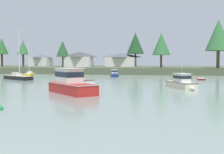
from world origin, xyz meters
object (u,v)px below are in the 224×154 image
Objects in this scene: dinghy_sand at (77,78)px; cruiser_cream at (183,85)px; cruiser_red at (69,87)px; mooring_buoy_orange at (195,78)px; sailboat_black at (18,78)px; mooring_buoy_green at (0,109)px; dinghy_white at (85,82)px; cruiser_navy at (115,75)px; sailboat_yellow at (30,75)px; mooring_buoy_red at (61,78)px; dinghy_maroon at (201,79)px.

dinghy_sand is 29.03m from cruiser_cream.
cruiser_red is 17.33× the size of mooring_buoy_orange.
sailboat_black is at bearing 131.28° from cruiser_red.
dinghy_sand is at bearing 99.46° from mooring_buoy_green.
mooring_buoy_green is (-19.87, -50.42, 0.01)m from mooring_buoy_orange.
cruiser_cream is (17.18, -7.28, 0.38)m from dinghy_white.
cruiser_navy is 0.67× the size of sailboat_yellow.
dinghy_white is at bearing 99.52° from cruiser_red.
mooring_buoy_orange is at bearing -3.30° from sailboat_yellow.
sailboat_yellow reaches higher than dinghy_sand.
cruiser_navy is at bearing 87.20° from dinghy_white.
mooring_buoy_green is (6.76, -40.58, -0.06)m from dinghy_sand.
sailboat_black is 17.92m from sailboat_yellow.
sailboat_yellow is at bearing 109.69° from sailboat_black.
mooring_buoy_green reaches higher than mooring_buoy_red.
sailboat_black is 41.43m from mooring_buoy_orange.
mooring_buoy_orange is at bearing -6.04° from cruiser_navy.
cruiser_navy is (18.55, 16.43, 0.16)m from sailboat_black.
mooring_buoy_green is (-15.58, -22.05, -0.46)m from cruiser_cream.
dinghy_white is at bearing 157.03° from cruiser_cream.
cruiser_red reaches higher than mooring_buoy_green.
mooring_buoy_green is (19.02, -36.14, -0.16)m from sailboat_black.
mooring_buoy_green is at bearing -89.49° from cruiser_navy.
cruiser_navy is 23.27m from dinghy_white.
cruiser_red is 35.65m from dinghy_maroon.
sailboat_yellow is at bearing 123.32° from cruiser_red.
sailboat_black reaches higher than dinghy_white.
sailboat_black is 1.15× the size of sailboat_yellow.
dinghy_sand is 0.52× the size of cruiser_cream.
sailboat_yellow is at bearing 145.80° from dinghy_sand.
cruiser_navy is at bearing 90.51° from mooring_buoy_green.
sailboat_black reaches higher than dinghy_sand.
mooring_buoy_red is (-10.67, 15.25, -0.11)m from dinghy_white.
dinghy_sand is at bearing 140.33° from cruiser_cream.
sailboat_black is 24.78m from cruiser_navy.
cruiser_cream is 14.99× the size of mooring_buoy_orange.
sailboat_yellow is (-40.63, 30.96, -0.33)m from cruiser_cream.
dinghy_sand reaches higher than dinghy_maroon.
cruiser_red is at bearing -87.72° from cruiser_navy.
cruiser_cream is at bearing -98.61° from mooring_buoy_orange.
dinghy_maroon is 0.44× the size of cruiser_cream.
sailboat_black is at bearing -138.46° from cruiser_navy.
sailboat_black is 10.81m from mooring_buoy_red.
mooring_buoy_red is 46.25m from mooring_buoy_green.
dinghy_maroon is 0.34× the size of sailboat_yellow.
dinghy_white reaches higher than dinghy_sand.
dinghy_sand is at bearing 114.63° from dinghy_white.
dinghy_maroon is at bearing 31.98° from dinghy_white.
mooring_buoy_green reaches higher than mooring_buoy_orange.
cruiser_navy is at bearing 34.07° from mooring_buoy_red.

